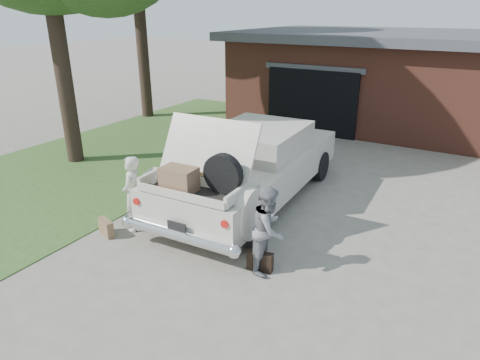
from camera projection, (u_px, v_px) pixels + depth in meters
The scene contains 8 objects.
ground at pixel (224, 245), 7.97m from camera, with size 90.00×90.00×0.00m, color gray.
grass_strip at pixel (124, 153), 12.95m from camera, with size 6.00×16.00×0.02m, color #2D4C1E.
house at pixel (409, 78), 16.05m from camera, with size 12.80×7.80×3.30m.
sedan at pixel (251, 165), 9.54m from camera, with size 2.46×5.83×2.24m.
woman_left at pixel (132, 194), 8.27m from camera, with size 0.55×0.36×1.52m, color beige.
woman_right at pixel (269, 229), 6.99m from camera, with size 0.72×0.56×1.49m, color gray.
suitcase_left at pixel (106, 228), 8.26m from camera, with size 0.42×0.13×0.33m, color olive.
suitcase_right at pixel (260, 261), 7.15m from camera, with size 0.44×0.14×0.34m, color black.
Camera 1 is at (3.78, -5.82, 4.10)m, focal length 32.00 mm.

